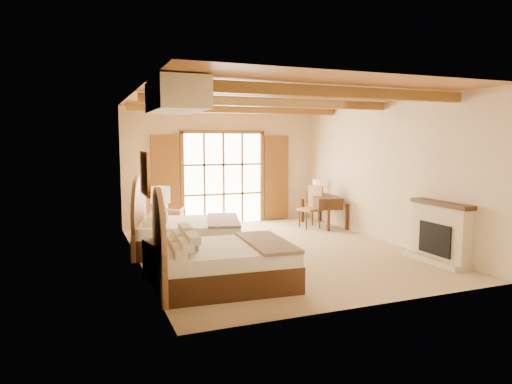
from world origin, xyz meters
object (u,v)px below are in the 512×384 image
bed_far (181,232)px  nightstand (163,260)px  desk (324,210)px  bed_near (214,260)px  armchair (169,221)px

bed_far → nightstand: 1.83m
desk → bed_far: bearing=-144.4°
bed_near → desk: 5.80m
armchair → desk: bearing=-162.8°
bed_near → nightstand: bed_near is taller
bed_near → bed_far: 2.41m
bed_near → nightstand: bearing=137.8°
nightstand → armchair: size_ratio=0.88×
bed_near → desk: size_ratio=1.35×
bed_near → nightstand: size_ratio=3.42×
bed_far → bed_near: bearing=-74.6°
nightstand → bed_near: bearing=-56.2°
bed_near → desk: (4.25, 3.96, 0.02)m
bed_far → nightstand: bed_far is taller
armchair → bed_far: bearing=109.5°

